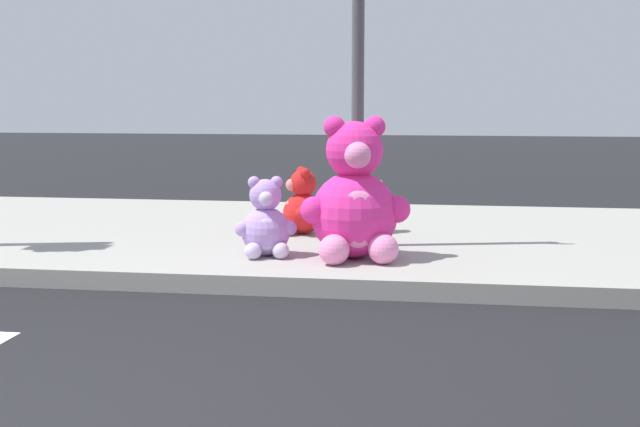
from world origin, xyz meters
TOP-DOWN VIEW (x-y plane):
  - sidewalk at (0.00, 5.20)m, footprint 28.00×4.40m
  - sign_pole at (1.00, 4.40)m, footprint 0.56×0.11m
  - plush_pink_large at (1.04, 3.82)m, footprint 0.89×0.83m
  - plush_red at (0.39, 4.99)m, footprint 0.47×0.48m
  - plush_lavender at (0.29, 3.81)m, footprint 0.51×0.48m
  - plush_tan at (1.10, 5.21)m, footprint 0.36×0.39m

SIDE VIEW (x-z plane):
  - sidewalk at x=0.00m, z-range 0.00..0.15m
  - plush_tan at x=1.10m, z-range 0.10..0.61m
  - plush_red at x=0.39m, z-range 0.08..0.74m
  - plush_lavender at x=0.29m, z-range 0.08..0.76m
  - plush_pink_large at x=1.04m, z-range 0.03..1.21m
  - sign_pole at x=1.00m, z-range 0.25..3.45m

